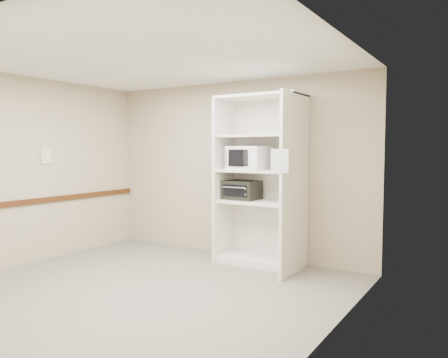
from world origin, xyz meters
The scene contains 12 objects.
floor centered at (0.00, 0.00, 0.00)m, with size 4.50×4.00×0.01m, color #615D52.
ceiling centered at (0.00, 0.00, 2.70)m, with size 4.50×4.00×0.01m, color white.
wall_back centered at (0.00, 2.00, 1.35)m, with size 4.50×0.02×2.70m, color tan.
wall_left centered at (-2.25, 0.00, 1.35)m, with size 0.02×4.00×2.70m, color tan.
wall_right centered at (2.25, 0.00, 1.35)m, with size 0.02×4.00×2.70m, color tan.
shelving_unit centered at (0.67, 1.70, 1.13)m, with size 1.24×0.92×2.42m.
microwave centered at (0.46, 1.65, 1.54)m, with size 0.55×0.42×0.33m, color white.
toaster_oven_upper centered at (1.01, 1.75, 1.47)m, with size 0.34×0.26×0.20m, color black.
toaster_oven_lower centered at (0.31, 1.71, 1.06)m, with size 0.50×0.38×0.28m, color black.
paper_sign centered at (1.21, 1.07, 1.51)m, with size 0.23×0.01×0.29m, color white.
chair_rail centered at (-2.23, 0.00, 0.90)m, with size 0.04×3.98×0.08m, color #3C1E0A.
wall_poster centered at (-2.24, 0.27, 1.56)m, with size 0.01×0.18×0.25m, color silver.
Camera 1 is at (3.48, -3.84, 1.66)m, focal length 35.00 mm.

